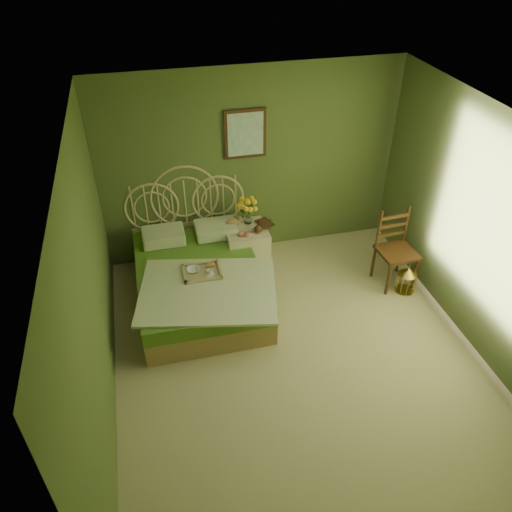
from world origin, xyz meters
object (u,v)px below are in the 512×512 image
object	(u,v)px
nightstand	(246,243)
chair	(395,243)
bed	(199,278)
birdcage	(406,280)

from	to	relation	value
nightstand	chair	size ratio (longest dim) A/B	1.01
bed	birdcage	world-z (taller)	bed
bed	chair	size ratio (longest dim) A/B	2.17
nightstand	bed	bearing A→B (deg)	-144.58
birdcage	nightstand	bearing A→B (deg)	151.12
bed	nightstand	bearing A→B (deg)	35.42
chair	birdcage	bearing A→B (deg)	-77.02
bed	birdcage	xyz separation A→B (m)	(2.62, -0.51, -0.13)
bed	birdcage	size ratio (longest dim) A/B	6.15
nightstand	chair	world-z (taller)	nightstand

